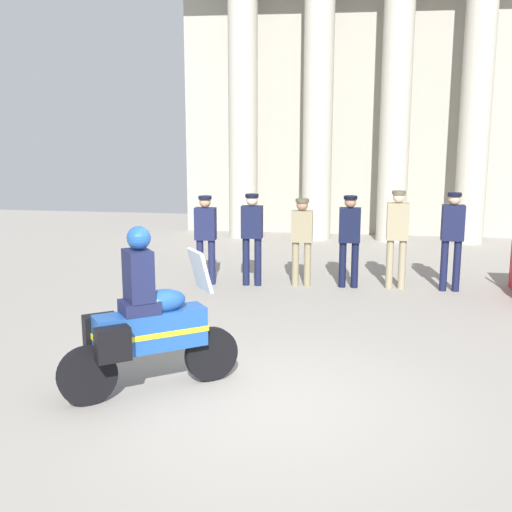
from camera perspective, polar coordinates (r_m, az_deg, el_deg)
The scene contains 9 objects.
ground_plane at distance 7.37m, azimuth 0.60°, elevation -12.54°, with size 28.00×28.00×0.00m, color gray.
colonnade_backdrop at distance 17.29m, azimuth 8.67°, elevation 14.43°, with size 8.98×1.58×7.25m.
officer_in_row_0 at distance 12.22m, azimuth -4.34°, elevation 2.01°, with size 0.38×0.24×1.64m.
officer_in_row_1 at distance 12.08m, azimuth -0.35°, elevation 2.08°, with size 0.38×0.24×1.69m.
officer_in_row_2 at distance 12.07m, azimuth 3.94°, elevation 1.80°, with size 0.38×0.24×1.61m.
officer_in_row_3 at distance 12.05m, azimuth 8.01°, elevation 1.88°, with size 0.38×0.24×1.67m.
officer_in_row_4 at distance 12.10m, azimuth 12.00°, elevation 2.06°, with size 0.38×0.24×1.77m.
officer_in_row_5 at distance 12.17m, azimuth 16.46°, elevation 1.86°, with size 0.38×0.24×1.75m.
motorcycle_with_rider at distance 7.47m, azimuth -9.53°, elevation -5.83°, with size 1.77×1.33×1.90m.
Camera 1 is at (0.91, -6.65, 3.04)m, focal length 46.72 mm.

